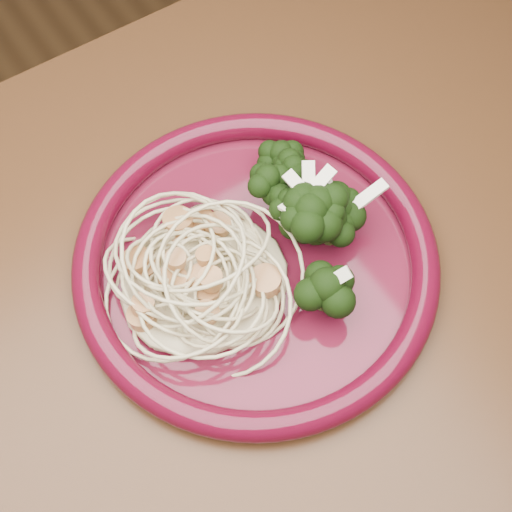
% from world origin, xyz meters
% --- Properties ---
extents(dining_table, '(1.20, 0.80, 0.75)m').
position_xyz_m(dining_table, '(0.00, 0.00, 0.65)').
color(dining_table, '#472814').
rests_on(dining_table, ground).
extents(dinner_plate, '(0.35, 0.35, 0.03)m').
position_xyz_m(dinner_plate, '(-0.02, 0.07, 0.76)').
color(dinner_plate, '#4F0E1F').
rests_on(dinner_plate, dining_table).
extents(spaghetti_pile, '(0.16, 0.15, 0.03)m').
position_xyz_m(spaghetti_pile, '(-0.07, 0.08, 0.77)').
color(spaghetti_pile, beige).
rests_on(spaghetti_pile, dinner_plate).
extents(scallop_cluster, '(0.14, 0.14, 0.04)m').
position_xyz_m(scallop_cluster, '(-0.07, 0.08, 0.81)').
color(scallop_cluster, tan).
rests_on(scallop_cluster, spaghetti_pile).
extents(broccoli_pile, '(0.12, 0.17, 0.06)m').
position_xyz_m(broccoli_pile, '(0.04, 0.07, 0.79)').
color(broccoli_pile, black).
rests_on(broccoli_pile, dinner_plate).
extents(onion_garnish, '(0.08, 0.11, 0.06)m').
position_xyz_m(onion_garnish, '(0.04, 0.07, 0.82)').
color(onion_garnish, white).
rests_on(onion_garnish, broccoli_pile).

